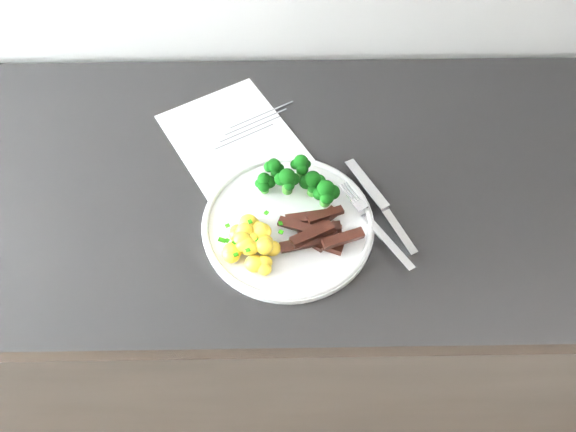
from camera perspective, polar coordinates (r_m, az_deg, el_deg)
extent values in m
cube|color=black|center=(1.37, -1.73, -8.12)|extent=(2.44, 0.61, 0.91)
cube|color=#3A3531|center=(1.29, -1.73, -20.39)|extent=(2.44, 0.02, 0.87)
cube|color=white|center=(1.03, -5.06, 7.09)|extent=(0.32, 0.35, 0.00)
cube|color=slate|center=(1.08, -2.61, 10.16)|extent=(0.12, 0.07, 0.00)
cube|color=slate|center=(1.07, -3.20, 9.45)|extent=(0.11, 0.07, 0.00)
cube|color=slate|center=(1.05, -3.79, 8.72)|extent=(0.11, 0.06, 0.00)
cube|color=slate|center=(1.04, -4.39, 7.97)|extent=(0.11, 0.06, 0.00)
cylinder|color=white|center=(0.92, 0.00, -0.88)|extent=(0.28, 0.28, 0.01)
torus|color=white|center=(0.91, 0.00, -0.67)|extent=(0.27, 0.27, 0.01)
cylinder|color=#2F6C20|center=(0.93, -0.08, 2.96)|extent=(0.02, 0.02, 0.02)
sphere|color=black|center=(0.92, 0.57, 3.72)|extent=(0.02, 0.02, 0.02)
sphere|color=black|center=(0.92, -0.13, 4.13)|extent=(0.02, 0.02, 0.02)
sphere|color=black|center=(0.92, -0.74, 3.71)|extent=(0.02, 0.02, 0.02)
sphere|color=black|center=(0.91, 0.13, 3.10)|extent=(0.02, 0.02, 0.02)
sphere|color=black|center=(0.91, -0.08, 3.97)|extent=(0.03, 0.03, 0.03)
cylinder|color=#2F6C20|center=(0.94, 2.45, 2.74)|extent=(0.02, 0.02, 0.02)
sphere|color=black|center=(0.93, 3.13, 3.50)|extent=(0.02, 0.02, 0.02)
sphere|color=black|center=(0.93, 2.52, 3.89)|extent=(0.02, 0.02, 0.02)
sphere|color=black|center=(0.92, 1.83, 3.45)|extent=(0.02, 0.02, 0.02)
sphere|color=black|center=(0.92, 2.48, 2.84)|extent=(0.02, 0.02, 0.02)
sphere|color=black|center=(0.92, 2.50, 3.72)|extent=(0.03, 0.03, 0.03)
cylinder|color=#2F6C20|center=(0.94, -2.37, 2.89)|extent=(0.01, 0.01, 0.02)
sphere|color=black|center=(0.93, -1.88, 3.43)|extent=(0.02, 0.02, 0.02)
sphere|color=black|center=(0.94, -2.35, 3.83)|extent=(0.02, 0.02, 0.02)
sphere|color=black|center=(0.93, -2.92, 3.29)|extent=(0.01, 0.01, 0.01)
sphere|color=black|center=(0.93, -2.45, 3.05)|extent=(0.02, 0.02, 0.02)
sphere|color=black|center=(0.93, -2.42, 3.69)|extent=(0.02, 0.02, 0.02)
cylinder|color=#2F6C20|center=(0.95, 1.30, 4.54)|extent=(0.01, 0.01, 0.02)
sphere|color=black|center=(0.94, 1.86, 5.24)|extent=(0.01, 0.01, 0.01)
sphere|color=black|center=(0.94, 1.22, 5.60)|extent=(0.02, 0.02, 0.02)
sphere|color=black|center=(0.94, 0.76, 5.21)|extent=(0.02, 0.02, 0.02)
sphere|color=black|center=(0.93, 1.44, 4.74)|extent=(0.02, 0.02, 0.02)
sphere|color=black|center=(0.93, 1.33, 5.44)|extent=(0.02, 0.02, 0.02)
cylinder|color=#2F6C20|center=(0.95, -1.36, 4.28)|extent=(0.01, 0.01, 0.02)
sphere|color=black|center=(0.94, -0.86, 4.82)|extent=(0.02, 0.02, 0.02)
sphere|color=black|center=(0.94, -1.45, 5.25)|extent=(0.02, 0.02, 0.02)
sphere|color=black|center=(0.94, -1.88, 4.96)|extent=(0.02, 0.02, 0.02)
sphere|color=black|center=(0.93, -1.29, 4.42)|extent=(0.02, 0.02, 0.02)
sphere|color=black|center=(0.93, -1.39, 5.10)|extent=(0.02, 0.02, 0.02)
cylinder|color=#2F6C20|center=(0.93, 3.74, 1.73)|extent=(0.02, 0.02, 0.02)
sphere|color=black|center=(0.91, 4.50, 2.40)|extent=(0.02, 0.02, 0.02)
sphere|color=black|center=(0.92, 3.58, 2.96)|extent=(0.02, 0.02, 0.02)
sphere|color=black|center=(0.91, 3.16, 2.24)|extent=(0.02, 0.02, 0.02)
sphere|color=black|center=(0.91, 3.93, 1.88)|extent=(0.02, 0.02, 0.02)
sphere|color=black|center=(0.91, 3.84, 2.75)|extent=(0.03, 0.03, 0.03)
ellipsoid|color=yellow|center=(0.90, -5.11, -1.54)|extent=(0.02, 0.02, 0.02)
ellipsoid|color=yellow|center=(0.89, -5.12, -1.92)|extent=(0.03, 0.02, 0.02)
ellipsoid|color=yellow|center=(0.88, -3.46, -2.79)|extent=(0.03, 0.03, 0.03)
ellipsoid|color=yellow|center=(0.86, -2.41, -4.68)|extent=(0.03, 0.02, 0.02)
ellipsoid|color=yellow|center=(0.88, -4.05, -3.05)|extent=(0.03, 0.03, 0.03)
ellipsoid|color=yellow|center=(0.90, -4.02, -0.72)|extent=(0.03, 0.03, 0.03)
ellipsoid|color=yellow|center=(0.88, -1.61, -3.27)|extent=(0.03, 0.02, 0.02)
ellipsoid|color=yellow|center=(0.88, -5.64, -3.55)|extent=(0.03, 0.03, 0.03)
ellipsoid|color=yellow|center=(0.90, -3.69, -0.89)|extent=(0.03, 0.03, 0.02)
ellipsoid|color=yellow|center=(0.87, -5.71, -3.95)|extent=(0.03, 0.03, 0.02)
ellipsoid|color=yellow|center=(0.86, -2.37, -3.04)|extent=(0.03, 0.03, 0.03)
ellipsoid|color=yellow|center=(0.86, -3.38, -4.79)|extent=(0.03, 0.03, 0.02)
ellipsoid|color=yellow|center=(0.87, -2.28, -2.59)|extent=(0.02, 0.02, 0.02)
ellipsoid|color=yellow|center=(0.88, -4.36, -1.54)|extent=(0.03, 0.03, 0.03)
ellipsoid|color=yellow|center=(0.86, -3.79, -3.20)|extent=(0.03, 0.02, 0.02)
ellipsoid|color=yellow|center=(0.90, -2.90, -1.34)|extent=(0.03, 0.02, 0.03)
ellipsoid|color=yellow|center=(0.86, -2.39, -5.29)|extent=(0.02, 0.02, 0.02)
ellipsoid|color=yellow|center=(0.86, -4.32, -2.78)|extent=(0.03, 0.03, 0.02)
ellipsoid|color=yellow|center=(0.88, -5.89, -3.81)|extent=(0.03, 0.02, 0.02)
ellipsoid|color=yellow|center=(0.87, -3.56, -2.28)|extent=(0.02, 0.02, 0.02)
ellipsoid|color=yellow|center=(0.87, -2.60, -1.56)|extent=(0.03, 0.03, 0.02)
ellipsoid|color=yellow|center=(0.87, -4.62, -2.39)|extent=(0.03, 0.03, 0.03)
cube|color=#176806|center=(0.86, -6.46, -2.46)|extent=(0.01, 0.01, 0.00)
cube|color=#176806|center=(0.87, -3.84, -0.56)|extent=(0.01, 0.01, 0.00)
cube|color=#176806|center=(0.86, -0.72, -1.63)|extent=(0.01, 0.01, 0.00)
cube|color=#176806|center=(0.86, -3.22, -2.41)|extent=(0.01, 0.01, 0.00)
cube|color=#176806|center=(0.88, -6.10, -0.96)|extent=(0.01, 0.01, 0.00)
cube|color=#176806|center=(0.86, -5.40, -2.64)|extent=(0.01, 0.01, 0.00)
cube|color=#176806|center=(0.87, -6.81, -2.36)|extent=(0.01, 0.01, 0.00)
cube|color=#176806|center=(0.88, -2.19, 0.33)|extent=(0.01, 0.01, 0.00)
cube|color=#176806|center=(0.84, -5.25, -3.89)|extent=(0.01, 0.01, 0.00)
cube|color=#176806|center=(0.85, -2.34, -2.62)|extent=(0.01, 0.01, 0.00)
cube|color=#176806|center=(0.87, -0.75, -0.74)|extent=(0.01, 0.01, 0.00)
cube|color=#176806|center=(0.86, -4.06, -2.26)|extent=(0.01, 0.01, 0.00)
cube|color=#176806|center=(0.85, -4.06, -3.43)|extent=(0.01, 0.01, 0.00)
cube|color=#176806|center=(0.87, -6.14, -2.47)|extent=(0.01, 0.01, 0.00)
cube|color=black|center=(0.90, 3.95, -2.05)|extent=(0.05, 0.06, 0.01)
cube|color=black|center=(0.89, 3.81, -2.83)|extent=(0.06, 0.04, 0.02)
cube|color=black|center=(0.91, 3.05, -0.67)|extent=(0.07, 0.06, 0.01)
cube|color=black|center=(0.91, 1.95, -0.17)|extent=(0.07, 0.03, 0.01)
cube|color=black|center=(0.90, 3.15, -1.88)|extent=(0.07, 0.05, 0.01)
cube|color=black|center=(0.90, 3.64, -1.31)|extent=(0.06, 0.02, 0.02)
cube|color=black|center=(0.90, 1.09, -1.05)|extent=(0.07, 0.04, 0.01)
cube|color=black|center=(0.88, 5.56, -2.25)|extent=(0.07, 0.04, 0.01)
cube|color=black|center=(0.91, 3.79, 0.14)|extent=(0.06, 0.03, 0.01)
cube|color=black|center=(0.88, 1.08, -2.85)|extent=(0.06, 0.03, 0.01)
cube|color=black|center=(0.88, 2.45, -1.83)|extent=(0.07, 0.05, 0.01)
cube|color=silver|center=(0.90, 9.93, -2.51)|extent=(0.07, 0.12, 0.02)
cube|color=silver|center=(0.93, 7.14, 1.20)|extent=(0.03, 0.03, 0.01)
cylinder|color=silver|center=(0.94, 6.61, 2.55)|extent=(0.02, 0.04, 0.00)
cylinder|color=silver|center=(0.94, 6.37, 2.43)|extent=(0.02, 0.04, 0.00)
cylinder|color=silver|center=(0.94, 6.13, 2.32)|extent=(0.02, 0.04, 0.00)
cylinder|color=silver|center=(0.94, 5.89, 2.20)|extent=(0.02, 0.04, 0.00)
cube|color=silver|center=(0.96, 7.90, 3.27)|extent=(0.07, 0.11, 0.01)
cube|color=silver|center=(0.93, 10.94, -1.40)|extent=(0.06, 0.09, 0.02)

